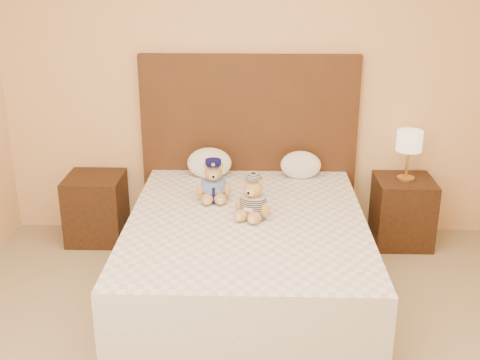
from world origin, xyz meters
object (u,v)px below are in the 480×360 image
bed (247,255)px  nightstand_left (96,208)px  nightstand_right (402,211)px  lamp (409,143)px  pillow_left (209,162)px  teddy_prisoner (253,197)px  teddy_police (213,180)px  pillow_right (301,164)px

bed → nightstand_left: (-1.25, 0.80, -0.00)m
nightstand_right → lamp: bearing=180.0°
lamp → pillow_left: (-1.56, 0.03, -0.17)m
teddy_prisoner → lamp: bearing=57.0°
bed → pillow_left: 0.97m
nightstand_left → teddy_prisoner: bearing=-31.4°
nightstand_left → lamp: (2.50, 0.00, 0.57)m
nightstand_left → teddy_police: teddy_police is taller
nightstand_right → pillow_right: bearing=177.9°
nightstand_left → lamp: size_ratio=1.38×
lamp → pillow_left: size_ratio=1.13×
bed → nightstand_right: size_ratio=3.64×
lamp → pillow_left: lamp is taller
bed → lamp: (1.25, 0.80, 0.57)m
teddy_police → lamp: bearing=13.9°
nightstand_right → teddy_prisoner: 1.50m
nightstand_right → teddy_police: bearing=-162.3°
bed → teddy_prisoner: (0.04, 0.01, 0.42)m
lamp → teddy_prisoner: 1.45m
nightstand_right → pillow_right: 0.92m
nightstand_left → nightstand_right: size_ratio=1.00×
nightstand_right → lamp: (-0.00, 0.00, 0.57)m
teddy_prisoner → teddy_police: bearing=156.8°
nightstand_left → lamp: bearing=0.0°
lamp → pillow_left: bearing=178.9°
nightstand_left → teddy_police: bearing=-25.4°
bed → pillow_right: 1.01m
pillow_left → pillow_right: 0.73m
lamp → teddy_police: (-1.50, -0.48, -0.15)m
nightstand_right → nightstand_left: bearing=180.0°
bed → pillow_left: size_ratio=5.64×
teddy_police → pillow_right: teddy_police is taller
bed → nightstand_left: same height
nightstand_left → pillow_left: pillow_left is taller
pillow_right → lamp: bearing=-2.1°
nightstand_left → nightstand_right: (2.50, 0.00, 0.00)m
teddy_prisoner → pillow_right: bearing=89.4°
teddy_police → teddy_prisoner: 0.42m
bed → pillow_right: size_ratio=6.21×
bed → teddy_police: (-0.25, 0.32, 0.43)m
nightstand_right → pillow_right: size_ratio=1.71×
nightstand_right → teddy_police: (-1.50, -0.48, 0.43)m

